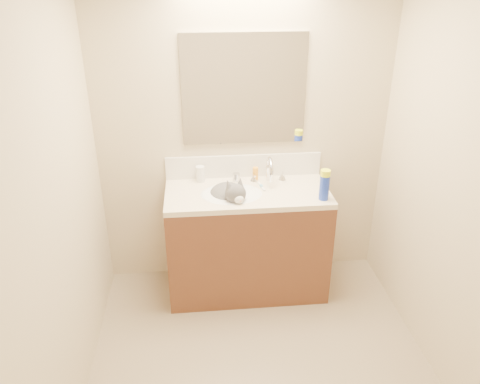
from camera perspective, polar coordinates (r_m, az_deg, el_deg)
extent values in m
plane|color=gray|center=(3.16, 2.97, -22.16)|extent=(2.50, 2.50, 0.00)
cube|color=#C3B191|center=(3.53, 0.45, 7.77)|extent=(2.20, 0.04, 2.50)
cube|color=#C3B191|center=(2.47, -22.50, -2.69)|extent=(0.04, 2.50, 2.50)
cube|color=#C3B191|center=(2.77, 26.74, -0.42)|extent=(0.04, 2.50, 2.50)
cube|color=brown|center=(3.64, 0.87, -6.28)|extent=(1.20, 0.55, 0.82)
cube|color=beige|center=(3.43, 0.92, -0.19)|extent=(1.20, 0.55, 0.04)
ellipsoid|color=white|center=(3.41, -1.04, -1.26)|extent=(0.45, 0.36, 0.14)
cylinder|color=silver|center=(3.58, 3.46, 2.27)|extent=(0.04, 0.04, 0.11)
torus|color=silver|center=(3.50, 3.64, 2.71)|extent=(0.03, 0.20, 0.20)
cylinder|color=silver|center=(3.44, 3.84, 1.69)|extent=(0.03, 0.03, 0.06)
cone|color=silver|center=(3.58, 1.71, 1.84)|extent=(0.06, 0.06, 0.06)
cone|color=silver|center=(3.61, 5.18, 1.98)|extent=(0.06, 0.06, 0.06)
ellipsoid|color=#4D4B4D|center=(3.43, -1.53, -0.69)|extent=(0.37, 0.39, 0.21)
ellipsoid|color=#4D4B4D|center=(3.27, -0.56, -0.19)|extent=(0.19, 0.18, 0.14)
ellipsoid|color=#4D4B4D|center=(3.34, -1.00, -0.34)|extent=(0.14, 0.14, 0.13)
cone|color=#4D4B4D|center=(3.24, -1.41, 0.89)|extent=(0.09, 0.09, 0.09)
cone|color=#4D4B4D|center=(3.27, 0.01, 1.16)|extent=(0.08, 0.09, 0.09)
ellipsoid|color=silver|center=(3.23, -0.12, -0.92)|extent=(0.08, 0.07, 0.06)
ellipsoid|color=silver|center=(3.34, -0.80, -1.39)|extent=(0.12, 0.10, 0.12)
sphere|color=#D99D8C|center=(3.21, 0.05, -1.10)|extent=(0.01, 0.01, 0.01)
cylinder|color=#4D4B4D|center=(3.50, 0.57, -1.32)|extent=(0.16, 0.21, 0.04)
cube|color=silver|center=(3.62, 0.45, 3.20)|extent=(1.20, 0.02, 0.18)
cube|color=white|center=(3.43, 0.49, 12.31)|extent=(0.90, 0.02, 0.80)
cylinder|color=silver|center=(3.56, -4.86, 2.21)|extent=(0.07, 0.07, 0.12)
cylinder|color=orange|center=(3.57, -4.85, 1.98)|extent=(0.07, 0.07, 0.04)
cylinder|color=#B7B7BC|center=(3.57, -0.47, 1.81)|extent=(0.06, 0.06, 0.06)
cylinder|color=orange|center=(3.57, 1.88, 2.21)|extent=(0.06, 0.06, 0.11)
cube|color=silver|center=(3.48, 2.62, 0.69)|extent=(0.04, 0.15, 0.01)
cube|color=#5E9CC8|center=(3.48, 2.62, 0.74)|extent=(0.02, 0.03, 0.02)
cylinder|color=#1A34BB|center=(3.31, 10.24, 0.60)|extent=(0.09, 0.09, 0.19)
cylinder|color=#EBFF1A|center=(3.27, 10.39, 2.29)|extent=(0.09, 0.09, 0.04)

